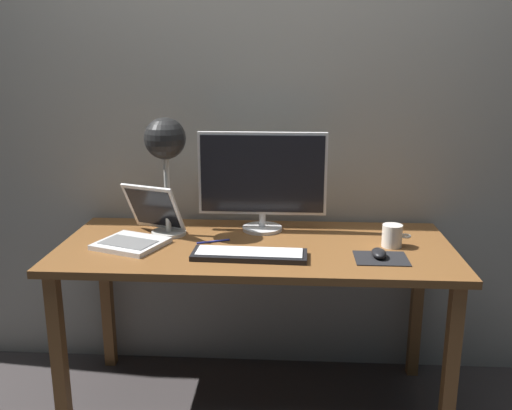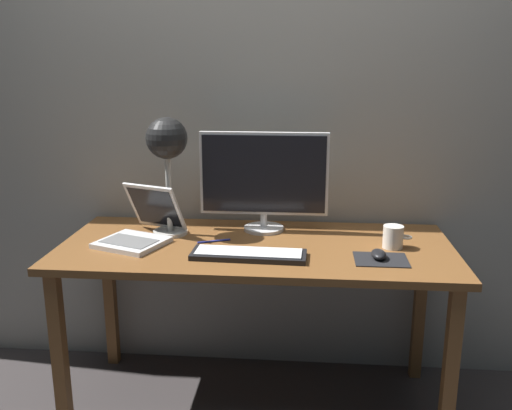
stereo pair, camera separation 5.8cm
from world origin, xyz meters
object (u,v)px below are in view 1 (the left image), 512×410
monitor (262,178)px  mouse (379,253)px  desk_lamp (165,146)px  keyboard_main (249,254)px  pen (213,241)px  coffee_mug (393,236)px  laptop (142,226)px

monitor → mouse: 0.61m
desk_lamp → keyboard_main: bearing=-36.1°
desk_lamp → pen: size_ratio=3.60×
coffee_mug → monitor: bearing=160.3°
laptop → monitor: bearing=19.8°
monitor → keyboard_main: monitor is taller
mouse → laptop: bearing=170.7°
monitor → desk_lamp: size_ratio=1.10×
keyboard_main → monitor: bearing=85.0°
monitor → keyboard_main: bearing=-95.0°
monitor → desk_lamp: desk_lamp is taller
laptop → desk_lamp: (0.09, 0.09, 0.32)m
mouse → pen: mouse is taller
mouse → monitor: bearing=144.1°
monitor → mouse: size_ratio=5.79×
laptop → mouse: 0.97m
coffee_mug → pen: bearing=179.4°
monitor → keyboard_main: 0.42m
desk_lamp → coffee_mug: size_ratio=4.34×
laptop → pen: laptop is taller
laptop → coffee_mug: size_ratio=3.49×
keyboard_main → coffee_mug: 0.59m
monitor → laptop: bearing=-160.2°
coffee_mug → laptop: bearing=179.2°
monitor → desk_lamp: bearing=-167.7°
desk_lamp → pen: 0.44m
laptop → desk_lamp: size_ratio=0.80×
keyboard_main → pen: keyboard_main is taller
desk_lamp → mouse: (0.86, -0.25, -0.36)m
desk_lamp → pen: desk_lamp is taller
pen → coffee_mug: bearing=-0.6°
keyboard_main → coffee_mug: (0.57, 0.16, 0.03)m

